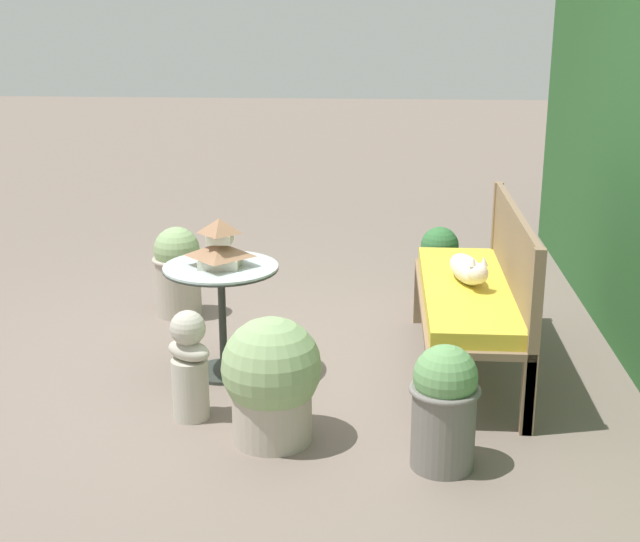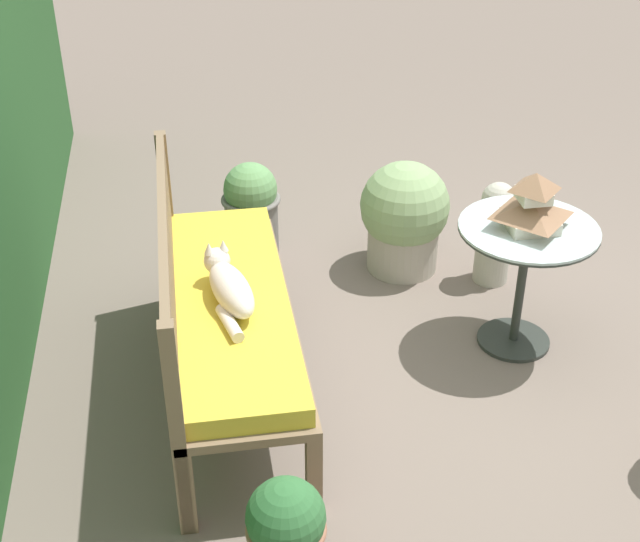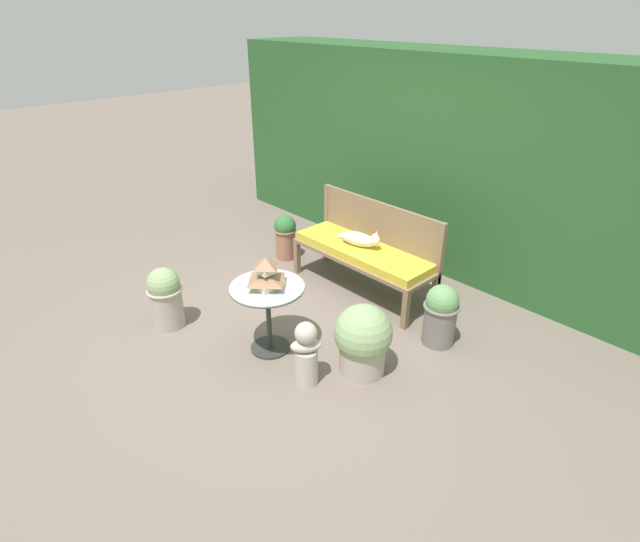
{
  "view_description": "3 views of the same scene",
  "coord_description": "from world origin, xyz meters",
  "px_view_note": "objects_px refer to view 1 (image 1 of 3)",
  "views": [
    {
      "loc": [
        4.92,
        0.47,
        2.1
      ],
      "look_at": [
        -0.0,
        0.13,
        0.59
      ],
      "focal_mm": 50.0,
      "sensor_mm": 36.0,
      "label": 1
    },
    {
      "loc": [
        -3.25,
        1.12,
        2.67
      ],
      "look_at": [
        0.04,
        0.58,
        0.59
      ],
      "focal_mm": 50.0,
      "sensor_mm": 36.0,
      "label": 2
    },
    {
      "loc": [
        3.19,
        -2.66,
        2.8
      ],
      "look_at": [
        0.05,
        0.31,
        0.5
      ],
      "focal_mm": 28.0,
      "sensor_mm": 36.0,
      "label": 3
    }
  ],
  "objects_px": {
    "patio_table": "(221,290)",
    "potted_plant_table_near": "(178,270)",
    "potted_plant_bench_left": "(272,380)",
    "garden_bench": "(467,298)",
    "garden_bust": "(189,365)",
    "potted_plant_hedge_corner": "(439,262)",
    "pagoda_birdhouse": "(220,246)",
    "cat": "(468,269)",
    "potted_plant_patio_mid": "(444,405)"
  },
  "relations": [
    {
      "from": "potted_plant_hedge_corner",
      "to": "potted_plant_patio_mid",
      "type": "relative_size",
      "value": 0.94
    },
    {
      "from": "cat",
      "to": "potted_plant_bench_left",
      "type": "height_order",
      "value": "cat"
    },
    {
      "from": "potted_plant_bench_left",
      "to": "garden_bench",
      "type": "bearing_deg",
      "value": 132.79
    },
    {
      "from": "potted_plant_bench_left",
      "to": "patio_table",
      "type": "bearing_deg",
      "value": -154.29
    },
    {
      "from": "garden_bust",
      "to": "potted_plant_bench_left",
      "type": "distance_m",
      "value": 0.5
    },
    {
      "from": "potted_plant_table_near",
      "to": "potted_plant_patio_mid",
      "type": "xyz_separation_m",
      "value": [
        2.0,
        1.69,
        -0.01
      ]
    },
    {
      "from": "potted_plant_hedge_corner",
      "to": "potted_plant_bench_left",
      "type": "height_order",
      "value": "potted_plant_bench_left"
    },
    {
      "from": "garden_bench",
      "to": "potted_plant_hedge_corner",
      "type": "xyz_separation_m",
      "value": [
        -1.2,
        -0.09,
        -0.14
      ]
    },
    {
      "from": "patio_table",
      "to": "potted_plant_bench_left",
      "type": "distance_m",
      "value": 0.9
    },
    {
      "from": "cat",
      "to": "potted_plant_table_near",
      "type": "bearing_deg",
      "value": -126.36
    },
    {
      "from": "patio_table",
      "to": "garden_bust",
      "type": "xyz_separation_m",
      "value": [
        0.58,
        -0.07,
        -0.22
      ]
    },
    {
      "from": "garden_bench",
      "to": "potted_plant_bench_left",
      "type": "height_order",
      "value": "potted_plant_bench_left"
    },
    {
      "from": "garden_bench",
      "to": "patio_table",
      "type": "distance_m",
      "value": 1.42
    },
    {
      "from": "potted_plant_hedge_corner",
      "to": "potted_plant_table_near",
      "type": "distance_m",
      "value": 1.84
    },
    {
      "from": "garden_bust",
      "to": "garden_bench",
      "type": "bearing_deg",
      "value": 59.47
    },
    {
      "from": "garden_bust",
      "to": "potted_plant_patio_mid",
      "type": "xyz_separation_m",
      "value": [
        0.42,
        1.28,
        0.02
      ]
    },
    {
      "from": "pagoda_birdhouse",
      "to": "potted_plant_table_near",
      "type": "xyz_separation_m",
      "value": [
        -0.99,
        -0.49,
        -0.45
      ]
    },
    {
      "from": "garden_bench",
      "to": "potted_plant_table_near",
      "type": "bearing_deg",
      "value": -113.87
    },
    {
      "from": "potted_plant_patio_mid",
      "to": "potted_plant_bench_left",
      "type": "height_order",
      "value": "potted_plant_bench_left"
    },
    {
      "from": "garden_bench",
      "to": "potted_plant_bench_left",
      "type": "bearing_deg",
      "value": -47.21
    },
    {
      "from": "potted_plant_table_near",
      "to": "potted_plant_bench_left",
      "type": "xyz_separation_m",
      "value": [
        1.79,
        0.87,
        -0.0
      ]
    },
    {
      "from": "garden_bust",
      "to": "potted_plant_bench_left",
      "type": "xyz_separation_m",
      "value": [
        0.21,
        0.45,
        0.03
      ]
    },
    {
      "from": "patio_table",
      "to": "potted_plant_patio_mid",
      "type": "xyz_separation_m",
      "value": [
        1.0,
        1.21,
        -0.2
      ]
    },
    {
      "from": "potted_plant_hedge_corner",
      "to": "potted_plant_bench_left",
      "type": "bearing_deg",
      "value": -23.62
    },
    {
      "from": "pagoda_birdhouse",
      "to": "garden_bench",
      "type": "bearing_deg",
      "value": 96.34
    },
    {
      "from": "garden_bust",
      "to": "potted_plant_patio_mid",
      "type": "height_order",
      "value": "potted_plant_patio_mid"
    },
    {
      "from": "potted_plant_table_near",
      "to": "cat",
      "type": "bearing_deg",
      "value": 67.27
    },
    {
      "from": "pagoda_birdhouse",
      "to": "potted_plant_hedge_corner",
      "type": "bearing_deg",
      "value": 135.73
    },
    {
      "from": "pagoda_birdhouse",
      "to": "garden_bust",
      "type": "bearing_deg",
      "value": -6.99
    },
    {
      "from": "patio_table",
      "to": "potted_plant_hedge_corner",
      "type": "relative_size",
      "value": 1.17
    },
    {
      "from": "potted_plant_table_near",
      "to": "potted_plant_patio_mid",
      "type": "distance_m",
      "value": 2.62
    },
    {
      "from": "potted_plant_table_near",
      "to": "potted_plant_patio_mid",
      "type": "height_order",
      "value": "potted_plant_table_near"
    },
    {
      "from": "potted_plant_patio_mid",
      "to": "garden_bust",
      "type": "bearing_deg",
      "value": -108.23
    },
    {
      "from": "potted_plant_hedge_corner",
      "to": "potted_plant_patio_mid",
      "type": "height_order",
      "value": "potted_plant_patio_mid"
    },
    {
      "from": "patio_table",
      "to": "pagoda_birdhouse",
      "type": "distance_m",
      "value": 0.26
    },
    {
      "from": "garden_bust",
      "to": "potted_plant_hedge_corner",
      "type": "height_order",
      "value": "garden_bust"
    },
    {
      "from": "pagoda_birdhouse",
      "to": "potted_plant_bench_left",
      "type": "bearing_deg",
      "value": 25.71
    },
    {
      "from": "cat",
      "to": "pagoda_birdhouse",
      "type": "distance_m",
      "value": 1.43
    },
    {
      "from": "potted_plant_hedge_corner",
      "to": "potted_plant_table_near",
      "type": "xyz_separation_m",
      "value": [
        0.36,
        -1.81,
        0.02
      ]
    },
    {
      "from": "patio_table",
      "to": "potted_plant_bench_left",
      "type": "bearing_deg",
      "value": 25.71
    },
    {
      "from": "cat",
      "to": "patio_table",
      "type": "bearing_deg",
      "value": -95.56
    },
    {
      "from": "garden_bench",
      "to": "cat",
      "type": "xyz_separation_m",
      "value": [
        -0.04,
        0.0,
        0.16
      ]
    },
    {
      "from": "patio_table",
      "to": "potted_plant_table_near",
      "type": "height_order",
      "value": "patio_table"
    },
    {
      "from": "patio_table",
      "to": "potted_plant_patio_mid",
      "type": "height_order",
      "value": "patio_table"
    },
    {
      "from": "pagoda_birdhouse",
      "to": "cat",
      "type": "bearing_deg",
      "value": 98.07
    },
    {
      "from": "garden_bench",
      "to": "pagoda_birdhouse",
      "type": "relative_size",
      "value": 5.5
    },
    {
      "from": "potted_plant_table_near",
      "to": "potted_plant_bench_left",
      "type": "distance_m",
      "value": 1.99
    },
    {
      "from": "garden_bench",
      "to": "potted_plant_table_near",
      "type": "distance_m",
      "value": 2.07
    },
    {
      "from": "cat",
      "to": "potted_plant_hedge_corner",
      "type": "distance_m",
      "value": 1.2
    },
    {
      "from": "potted_plant_patio_mid",
      "to": "potted_plant_table_near",
      "type": "bearing_deg",
      "value": -139.67
    }
  ]
}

